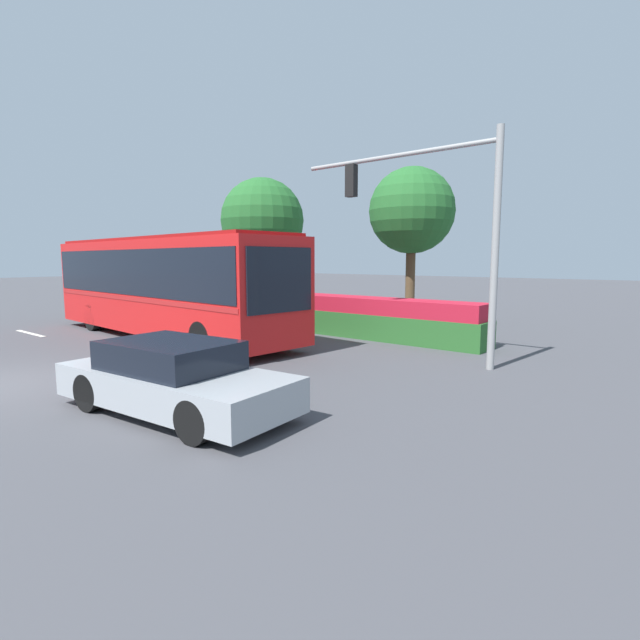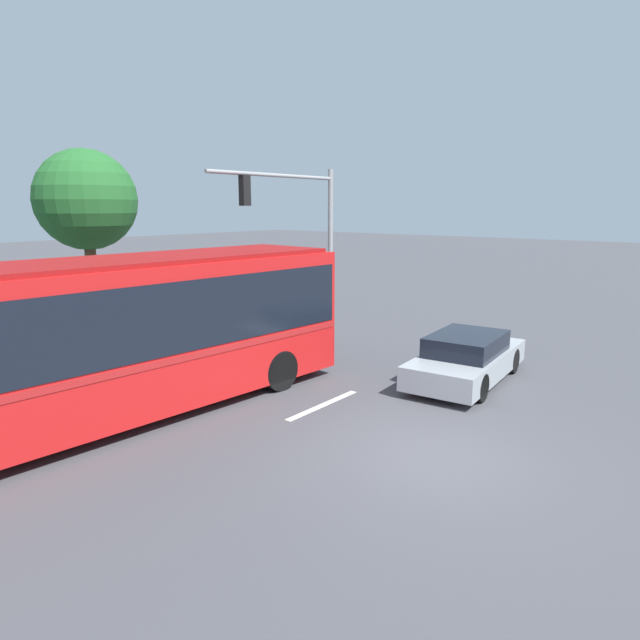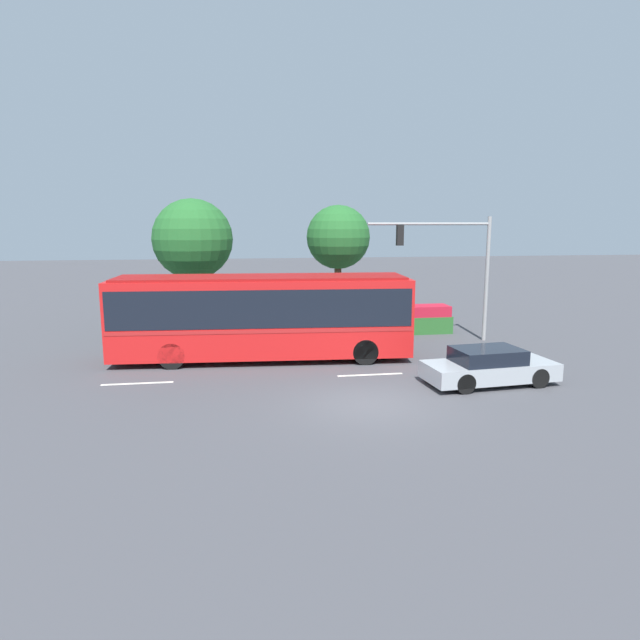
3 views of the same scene
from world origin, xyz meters
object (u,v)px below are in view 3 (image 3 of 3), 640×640
at_px(traffic_light_pole, 457,258).
at_px(city_bus, 262,313).
at_px(street_tree_centre, 338,238).
at_px(sedan_foreground, 489,367).
at_px(street_tree_left, 193,239).

bearing_deg(traffic_light_pole, city_bus, 13.43).
bearing_deg(street_tree_centre, sedan_foreground, -78.32).
bearing_deg(street_tree_centre, city_bus, -118.68).
distance_m(sedan_foreground, traffic_light_pole, 7.70).
bearing_deg(sedan_foreground, traffic_light_pole, 72.09).
bearing_deg(city_bus, street_tree_centre, 65.10).
bearing_deg(sedan_foreground, street_tree_left, 125.50).
relative_size(sedan_foreground, street_tree_left, 0.69).
height_order(city_bus, traffic_light_pole, traffic_light_pole).
distance_m(traffic_light_pole, street_tree_centre, 7.74).
height_order(traffic_light_pole, street_tree_left, street_tree_left).
xyz_separation_m(city_bus, street_tree_centre, (4.68, 8.56, 2.69)).
height_order(sedan_foreground, street_tree_left, street_tree_left).
height_order(city_bus, sedan_foreground, city_bus).
distance_m(sedan_foreground, street_tree_centre, 14.08).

